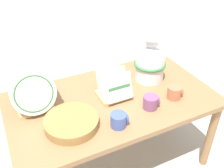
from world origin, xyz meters
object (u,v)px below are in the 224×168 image
object	(u,v)px
ceramic_vase	(150,61)
dish_rack_round_plates	(33,93)
mug_plum_glaze	(151,102)
dish_rack_square_plates	(114,89)
mug_terracotta_glaze	(175,92)
wicker_charger_stack	(71,122)
mug_cobalt_glaze	(119,120)

from	to	relation	value
ceramic_vase	dish_rack_round_plates	distance (m)	0.80
ceramic_vase	mug_plum_glaze	xyz separation A→B (m)	(-0.17, -0.28, -0.10)
dish_rack_square_plates	mug_terracotta_glaze	size ratio (longest dim) A/B	2.11
wicker_charger_stack	mug_cobalt_glaze	world-z (taller)	mug_cobalt_glaze
dish_rack_square_plates	mug_plum_glaze	world-z (taller)	dish_rack_square_plates
wicker_charger_stack	mug_plum_glaze	size ratio (longest dim) A/B	3.10
mug_terracotta_glaze	mug_cobalt_glaze	bearing A→B (deg)	-169.92
mug_plum_glaze	mug_terracotta_glaze	bearing A→B (deg)	5.63
mug_terracotta_glaze	ceramic_vase	bearing A→B (deg)	94.86
dish_rack_round_plates	mug_terracotta_glaze	size ratio (longest dim) A/B	2.79
wicker_charger_stack	mug_plum_glaze	world-z (taller)	mug_plum_glaze
dish_rack_round_plates	wicker_charger_stack	bearing A→B (deg)	-58.91
ceramic_vase	mug_cobalt_glaze	size ratio (longest dim) A/B	3.28
wicker_charger_stack	dish_rack_round_plates	bearing A→B (deg)	121.09
mug_cobalt_glaze	mug_terracotta_glaze	world-z (taller)	same
dish_rack_round_plates	mug_terracotta_glaze	bearing A→B (deg)	-18.54
dish_rack_square_plates	wicker_charger_stack	size ratio (longest dim) A/B	0.68
ceramic_vase	wicker_charger_stack	bearing A→B (deg)	-160.39
mug_cobalt_glaze	dish_rack_square_plates	bearing A→B (deg)	69.47
wicker_charger_stack	mug_cobalt_glaze	xyz separation A→B (m)	(0.24, -0.11, 0.01)
ceramic_vase	dish_rack_round_plates	size ratio (longest dim) A/B	1.18
dish_rack_round_plates	ceramic_vase	bearing A→B (deg)	-0.75
ceramic_vase	mug_terracotta_glaze	world-z (taller)	ceramic_vase
mug_cobalt_glaze	mug_plum_glaze	size ratio (longest dim) A/B	1.00
mug_cobalt_glaze	mug_terracotta_glaze	distance (m)	0.44
dish_rack_square_plates	dish_rack_round_plates	bearing A→B (deg)	169.45
mug_terracotta_glaze	dish_rack_round_plates	bearing A→B (deg)	161.46
dish_rack_square_plates	mug_terracotta_glaze	bearing A→B (deg)	-28.76
dish_rack_square_plates	mug_cobalt_glaze	size ratio (longest dim) A/B	2.11
ceramic_vase	dish_rack_round_plates	world-z (taller)	ceramic_vase
dish_rack_round_plates	mug_plum_glaze	size ratio (longest dim) A/B	2.79
dish_rack_round_plates	dish_rack_square_plates	distance (m)	0.50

